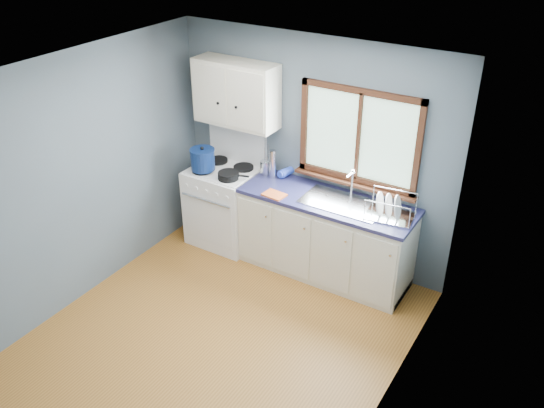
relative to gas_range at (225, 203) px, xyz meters
The scene contains 19 objects.
floor 1.82m from the gas_range, 57.18° to the right, with size 3.20×3.60×0.02m, color #9B6225.
ceiling 2.67m from the gas_range, 57.18° to the right, with size 3.20×3.60×0.02m, color white.
wall_back 1.26m from the gas_range, 19.54° to the left, with size 3.20×0.02×2.50m, color #515D66.
wall_front 3.50m from the gas_range, 73.86° to the right, with size 3.20×0.02×2.50m, color #515D66.
wall_left 1.78m from the gas_range, 114.14° to the right, with size 0.02×3.60×2.50m, color #515D66.
wall_right 3.05m from the gas_range, 29.91° to the right, with size 0.02×3.60×2.50m, color #515D66.
gas_range is the anchor object (origin of this frame).
base_cabinets 1.31m from the gas_range, ahead, with size 1.85×0.60×0.88m.
countertop 1.37m from the gas_range, ahead, with size 1.89×0.64×0.04m, color #1B1C41.
sink 1.53m from the gas_range, ahead, with size 0.84×0.46×0.44m.
window 1.81m from the gas_range, 11.37° to the left, with size 1.36×0.10×1.03m.
upper_cabinets 1.32m from the gas_range, 56.70° to the left, with size 0.95×0.35×0.70m.
skillet 0.55m from the gas_range, 39.75° to the right, with size 0.37×0.29×0.05m.
stockpot 0.63m from the gas_range, 137.07° to the right, with size 0.35×0.35×0.27m.
utensil_crock 0.71m from the gas_range, 21.06° to the left, with size 0.13×0.13×0.40m.
thermos 0.83m from the gas_range, 13.93° to the left, with size 0.08×0.08×0.33m, color silver.
soap_bottle 0.87m from the gas_range, 12.70° to the left, with size 0.10×0.10×0.26m, color blue.
dish_towel 0.94m from the gas_range, 14.38° to the right, with size 0.23×0.17×0.02m, color #D85C27.
dish_rack 2.04m from the gas_range, ahead, with size 0.50×0.40×0.24m.
Camera 1 is at (2.60, -3.25, 3.78)m, focal length 38.00 mm.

